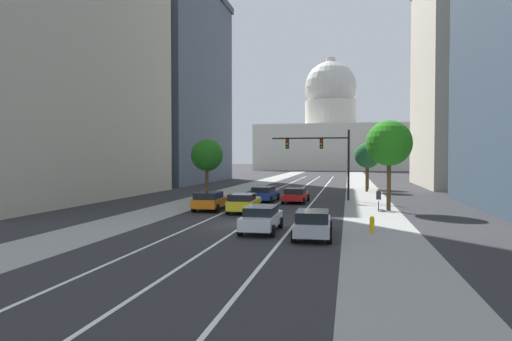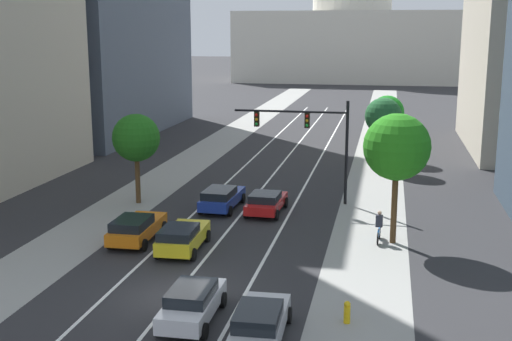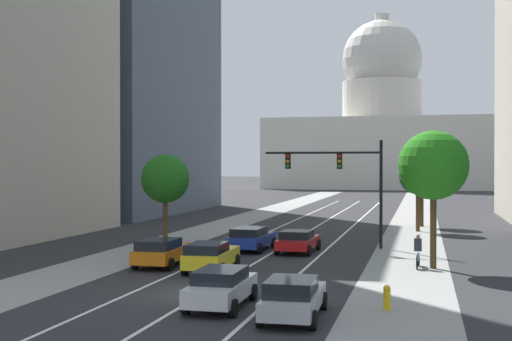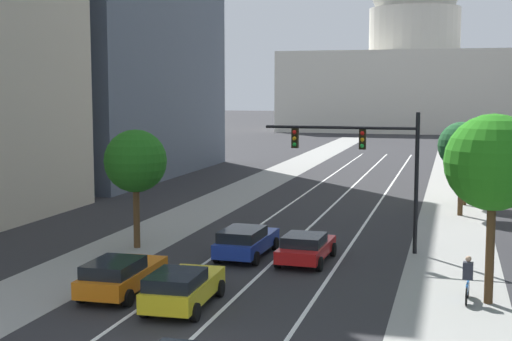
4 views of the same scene
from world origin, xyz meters
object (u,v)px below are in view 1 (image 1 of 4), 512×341
Objects in this scene: car_silver at (313,223)px; cyclist at (379,199)px; capitol_building at (330,132)px; street_tree_mid_left at (207,155)px; car_red at (296,195)px; car_yellow at (244,202)px; car_orange at (211,200)px; fire_hydrant at (372,224)px; car_white at (261,218)px; street_tree_mid_right at (367,156)px; street_tree_near_right at (368,157)px; car_blue at (265,193)px; traffic_signal_mast at (324,152)px; street_tree_far_right at (389,143)px.

cyclist reaches higher than car_silver.
capitol_building is 8.18× the size of street_tree_mid_left.
car_yellow is at bearing 161.96° from car_red.
capitol_building is 116.43m from car_orange.
car_white is at bearing -170.59° from fire_hydrant.
car_orange is at bearing -69.50° from street_tree_mid_left.
fire_hydrant is at bearing -86.58° from capitol_building.
car_yellow is 0.95× the size of car_orange.
street_tree_near_right is (0.28, 4.31, -0.21)m from street_tree_mid_right.
cyclist is at bearing -90.34° from street_tree_near_right.
fire_hydrant is 0.16× the size of street_tree_near_right.
cyclist is (4.03, 12.57, 0.10)m from car_silver.
capitol_building is 8.58× the size of street_tree_near_right.
fire_hydrant is at bearing -147.86° from car_blue.
car_blue is 18.22m from car_silver.
car_red is at bearing -22.22° from car_yellow.
car_orange is 13.48m from traffic_signal_mast.
car_yellow is 0.61× the size of traffic_signal_mast.
street_tree_mid_left reaches higher than car_blue.
car_white is 14.42m from street_tree_far_right.
car_yellow is at bearing -111.06° from car_orange.
car_orange is at bearing 105.35° from cyclist.
capitol_building is 114.19m from cyclist.
street_tree_far_right reaches higher than car_yellow.
traffic_signal_mast reaches higher than street_tree_mid_left.
street_tree_mid_right is at bearing -31.62° from car_orange.
traffic_signal_mast is (-0.55, 20.10, 3.92)m from car_silver.
cyclist is 0.25× the size of street_tree_far_right.
car_orange is 0.64× the size of traffic_signal_mast.
street_tree_mid_left is at bearing -93.82° from capitol_building.
car_blue is 7.14m from traffic_signal_mast.
street_tree_near_right is at bearing 91.48° from street_tree_far_right.
street_tree_far_right is at bearing -17.62° from street_tree_mid_left.
car_white reaches higher than fire_hydrant.
fire_hydrant is at bearing -125.25° from car_orange.
capitol_building reaches higher than traffic_signal_mast.
street_tree_mid_right is (-0.89, 18.99, -0.85)m from street_tree_far_right.
street_tree_far_right is (9.14, -113.28, -7.31)m from capitol_building.
capitol_building is at bearing 95.42° from street_tree_near_right.
car_white is at bearing 65.76° from car_silver.
car_white is at bearing -97.10° from traffic_signal_mast.
traffic_signal_mast is (2.36, 3.12, 3.96)m from car_red.
cyclist is at bearing -58.62° from traffic_signal_mast.
car_silver is at bearing 166.59° from cyclist.
fire_hydrant is 21.70m from street_tree_mid_left.
street_tree_mid_left reaches higher than street_tree_mid_right.
street_tree_mid_right reaches higher than fire_hydrant.
car_orange is at bearing 38.81° from car_silver.
street_tree_mid_left is (-14.60, 15.60, 3.83)m from fire_hydrant.
street_tree_near_right is (1.15, 33.70, 3.64)m from fire_hydrant.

